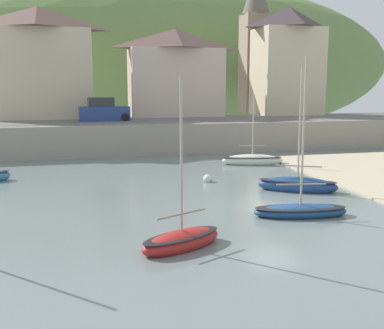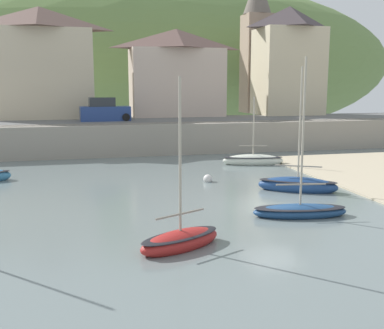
% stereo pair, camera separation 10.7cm
% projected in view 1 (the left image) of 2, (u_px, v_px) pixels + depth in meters
% --- Properties ---
extents(quay_seawall, '(48.00, 9.40, 2.40)m').
position_uv_depth(quay_seawall, '(185.00, 135.00, 37.30)').
color(quay_seawall, gray).
rests_on(quay_seawall, ground).
extents(hillside_backdrop, '(80.00, 44.00, 24.99)m').
position_uv_depth(hillside_backdrop, '(147.00, 63.00, 72.74)').
color(hillside_backdrop, olive).
rests_on(hillside_backdrop, ground).
extents(waterfront_building_left, '(9.22, 5.22, 9.72)m').
position_uv_depth(waterfront_building_left, '(40.00, 62.00, 40.96)').
color(waterfront_building_left, beige).
rests_on(waterfront_building_left, ground).
extents(waterfront_building_centre, '(8.98, 4.66, 8.16)m').
position_uv_depth(waterfront_building_centre, '(175.00, 72.00, 43.99)').
color(waterfront_building_centre, beige).
rests_on(waterfront_building_centre, ground).
extents(waterfront_building_right, '(6.49, 5.20, 10.63)m').
position_uv_depth(waterfront_building_right, '(287.00, 60.00, 46.50)').
color(waterfront_building_right, beige).
rests_on(waterfront_building_right, ground).
extents(church_with_spire, '(3.00, 3.00, 14.79)m').
position_uv_depth(church_with_spire, '(255.00, 41.00, 49.51)').
color(church_with_spire, tan).
rests_on(church_with_spire, ground).
extents(motorboat_with_cabin, '(4.31, 2.10, 4.79)m').
position_uv_depth(motorboat_with_cabin, '(252.00, 160.00, 31.61)').
color(motorboat_with_cabin, silver).
rests_on(motorboat_with_cabin, ground).
extents(dinghy_open_wooden, '(4.08, 1.91, 6.60)m').
position_uv_depth(dinghy_open_wooden, '(300.00, 210.00, 19.15)').
color(dinghy_open_wooden, navy).
rests_on(dinghy_open_wooden, ground).
extents(sailboat_tall_mast, '(3.29, 2.37, 5.79)m').
position_uv_depth(sailboat_tall_mast, '(182.00, 240.00, 15.37)').
color(sailboat_tall_mast, '#AA2321').
rests_on(sailboat_tall_mast, ground).
extents(sailboat_white_hull, '(4.09, 2.97, 6.46)m').
position_uv_depth(sailboat_white_hull, '(298.00, 185.00, 23.67)').
color(sailboat_white_hull, navy).
rests_on(sailboat_white_hull, ground).
extents(parked_car_near_slipway, '(4.18, 1.90, 1.95)m').
position_uv_depth(parked_car_near_slipway, '(104.00, 111.00, 38.57)').
color(parked_car_near_slipway, navy).
rests_on(parked_car_near_slipway, ground).
extents(mooring_buoy, '(0.51, 0.51, 0.51)m').
position_uv_depth(mooring_buoy, '(208.00, 179.00, 25.96)').
color(mooring_buoy, silver).
rests_on(mooring_buoy, ground).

